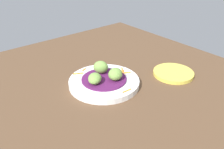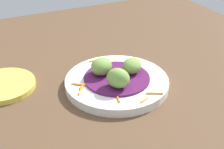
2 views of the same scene
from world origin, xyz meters
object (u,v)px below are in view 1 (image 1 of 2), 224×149
Objects in this scene: main_plate at (104,82)px; guac_scoop_left at (116,75)px; guac_scoop_center at (101,67)px; guac_scoop_right at (95,78)px; side_plate_small at (173,73)px.

main_plate is 4.44× the size of guac_scoop_left.
guac_scoop_center is 0.98× the size of guac_scoop_right.
guac_scoop_left is 0.37× the size of side_plate_small.
guac_scoop_left is at bearing -142.64° from main_plate.
guac_scoop_left is 7.38cm from guac_scoop_center.
main_plate is 26.53cm from side_plate_small.
guac_scoop_center is at bearing 57.13° from side_plate_small.
side_plate_small is (-10.70, -24.27, -0.34)cm from main_plate.
guac_scoop_left is at bearing -112.64° from guac_scoop_right.
guac_scoop_right reaches higher than side_plate_small.
main_plate is 4.67× the size of guac_scoop_center.
guac_scoop_left reaches higher than side_plate_small.
guac_scoop_left is 23.21cm from side_plate_small.
main_plate is 5.53cm from guac_scoop_left.
guac_scoop_center is 0.35× the size of side_plate_small.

